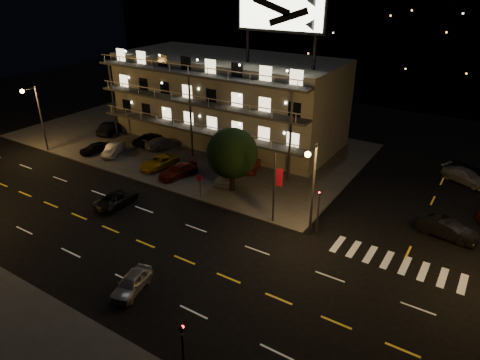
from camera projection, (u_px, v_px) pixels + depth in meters
The scene contains 26 objects.
ground at pixel (164, 252), 33.14m from camera, with size 140.00×140.00×0.00m, color black.
curb_nw at pixel (186, 141), 55.08m from camera, with size 44.00×24.00×0.15m, color #3C3C39.
motel at pixel (228, 98), 53.79m from camera, with size 28.00×13.80×18.10m.
hill_backdrop at pixel (373, 19), 83.32m from camera, with size 120.00×25.00×24.00m.
streetlight_nw at pixel (37, 112), 49.59m from camera, with size 0.44×1.92×8.00m.
streetlight_nc at pixel (312, 182), 32.92m from camera, with size 0.44×1.92×8.00m.
signal_nw at pixel (318, 208), 34.14m from camera, with size 0.20×0.27×4.60m.
signal_sw at pixel (183, 350), 21.21m from camera, with size 0.20×0.27×4.60m.
banner_north at pixel (275, 187), 35.58m from camera, with size 0.83×0.16×6.40m.
stop_sign at pixel (200, 182), 40.37m from camera, with size 0.91×0.11×2.61m.
tree at pixel (232, 155), 40.61m from camera, with size 5.08×4.89×6.40m.
lot_car_0 at pixel (95, 148), 50.88m from camera, with size 1.47×3.66×1.25m, color black.
lot_car_1 at pixel (113, 149), 50.35m from camera, with size 1.39×3.98×1.31m, color #98989D.
lot_car_2 at pixel (159, 162), 47.01m from camera, with size 2.07×4.49×1.25m, color gold.
lot_car_3 at pixel (178, 171), 44.87m from camera, with size 1.82×4.49×1.30m, color #61170D.
lot_car_4 at pixel (227, 175), 43.72m from camera, with size 1.74×4.32×1.47m, color #98989D.
lot_car_5 at pixel (110, 128), 57.09m from camera, with size 1.62×4.63×1.53m, color black.
lot_car_6 at pixel (149, 139), 53.70m from camera, with size 2.11×4.57×1.27m, color black.
lot_car_7 at pixel (163, 143), 52.34m from camera, with size 1.87×4.60×1.33m, color #98989D.
lot_car_8 at pixel (232, 157), 48.46m from camera, with size 1.46×3.64×1.24m, color black.
lot_car_9 at pixel (252, 165), 46.33m from camera, with size 1.33×3.80×1.25m, color #61170D.
side_car_0 at pixel (447, 229), 34.69m from camera, with size 1.59×4.56×1.50m, color black.
side_car_2 at pixel (466, 176), 43.92m from camera, with size 1.96×4.83×1.40m, color #98989D.
side_car_3 at pixel (464, 169), 45.67m from camera, with size 1.58×3.92×1.34m, color black.
road_car_east at pixel (132, 283), 28.81m from camera, with size 1.49×3.70×1.26m, color #98989D.
road_car_west at pixel (117, 198), 39.70m from camera, with size 2.07×4.48×1.25m, color black.
Camera 1 is at (19.68, -20.02, 19.38)m, focal length 32.00 mm.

